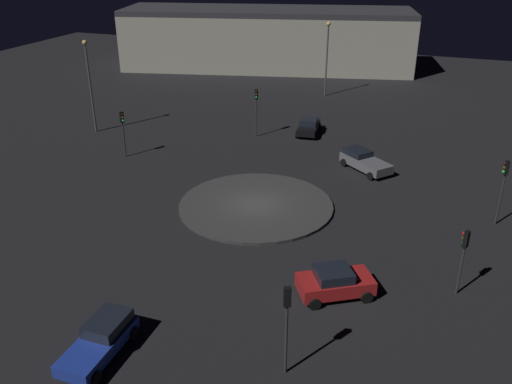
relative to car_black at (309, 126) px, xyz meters
The scene contains 14 objects.
ground_plane 16.09m from the car_black, 92.16° to the left, with size 116.32×116.32×0.00m, color black.
roundabout_island 16.09m from the car_black, 92.16° to the left, with size 10.64×10.64×0.21m, color #383838.
car_black is the anchor object (origin of this frame).
car_grey 9.50m from the car_black, 132.78° to the left, with size 4.57×4.19×1.46m.
car_red 25.55m from the car_black, 108.11° to the left, with size 4.24×3.62×1.60m.
car_blue 32.13m from the car_black, 88.47° to the left, with size 1.96×4.16×1.47m.
traffic_light_northwest 26.03m from the car_black, 122.38° to the left, with size 0.39×0.36×3.72m.
traffic_light_east 17.15m from the car_black, 40.34° to the left, with size 0.39×0.36×3.90m.
traffic_light_south 5.53m from the car_black, 28.73° to the left, with size 0.36×0.39×4.46m.
traffic_light_west 20.86m from the car_black, 140.75° to the left, with size 0.38×0.34×4.41m.
traffic_light_northwest_near 31.36m from the car_black, 103.30° to the left, with size 0.36×0.39×4.40m.
streetlamp_south 14.52m from the car_black, 82.86° to the right, with size 0.49×0.49×8.38m.
streetlamp_southeast 20.74m from the car_black, 18.31° to the left, with size 0.45×0.45×8.56m.
store_building 28.73m from the car_black, 63.03° to the right, with size 40.57×19.49×8.01m.
Camera 1 is at (-11.54, 31.55, 16.99)m, focal length 38.18 mm.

